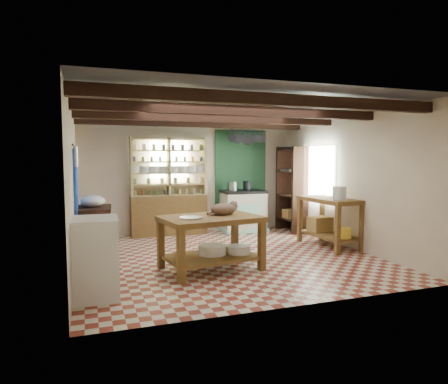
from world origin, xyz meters
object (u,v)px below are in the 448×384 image
object	(u,v)px
white_cabinet	(95,258)
right_counter	(329,222)
prep_table	(94,232)
cat	(223,209)
stove	(243,211)
work_table	(211,243)

from	to	relation	value
white_cabinet	right_counter	bearing A→B (deg)	20.82
prep_table	right_counter	bearing A→B (deg)	-4.90
white_cabinet	cat	bearing A→B (deg)	24.14
stove	cat	world-z (taller)	cat
prep_table	white_cabinet	distance (m)	2.16
right_counter	cat	size ratio (longest dim) A/B	3.26
work_table	prep_table	xyz separation A→B (m)	(-1.71, 1.45, 0.02)
white_cabinet	right_counter	world-z (taller)	white_cabinet
stove	right_counter	size ratio (longest dim) A/B	0.74
cat	right_counter	bearing A→B (deg)	-3.25
right_counter	cat	xyz separation A→B (m)	(-2.43, -0.69, 0.45)
work_table	cat	world-z (taller)	cat
cat	work_table	bearing A→B (deg)	-178.69
cat	stove	bearing A→B (deg)	43.40
work_table	cat	xyz separation A→B (m)	(0.24, 0.09, 0.51)
white_cabinet	right_counter	size ratio (longest dim) A/B	0.75
work_table	cat	size ratio (longest dim) A/B	3.59
prep_table	cat	bearing A→B (deg)	-31.11
stove	cat	xyz separation A→B (m)	(-1.44, -2.75, 0.45)
stove	prep_table	distance (m)	3.66
work_table	right_counter	bearing A→B (deg)	7.16
work_table	right_counter	xyz separation A→B (m)	(2.67, 0.78, 0.06)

